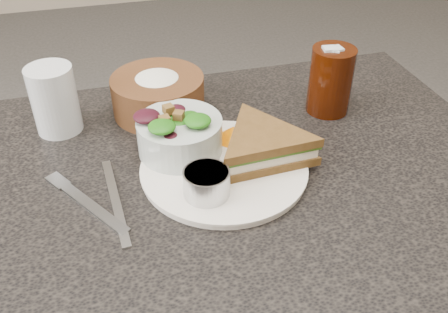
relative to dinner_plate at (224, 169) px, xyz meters
name	(u,v)px	position (x,y,z in m)	size (l,w,h in m)	color
dinner_plate	(224,169)	(0.00, 0.00, 0.00)	(0.26, 0.26, 0.01)	silver
sandwich	(263,146)	(0.06, 0.00, 0.03)	(0.18, 0.18, 0.05)	brown
salad_bowl	(180,130)	(-0.06, 0.06, 0.04)	(0.14, 0.14, 0.08)	#AFBBB5
dressing_ramekin	(207,183)	(-0.04, -0.06, 0.03)	(0.07, 0.07, 0.04)	#B2B3B5
orange_wedge	(233,133)	(0.03, 0.07, 0.02)	(0.06, 0.06, 0.03)	orange
fork	(90,205)	(-0.21, -0.03, 0.00)	(0.02, 0.16, 0.00)	#949699
knife	(116,201)	(-0.17, -0.03, 0.00)	(0.01, 0.20, 0.00)	#A3A3A3
bread_basket	(158,89)	(-0.07, 0.21, 0.04)	(0.17, 0.17, 0.09)	brown
cola_glass	(331,77)	(0.23, 0.13, 0.06)	(0.08, 0.08, 0.13)	black
water_glass	(54,100)	(-0.24, 0.19, 0.05)	(0.08, 0.08, 0.12)	silver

